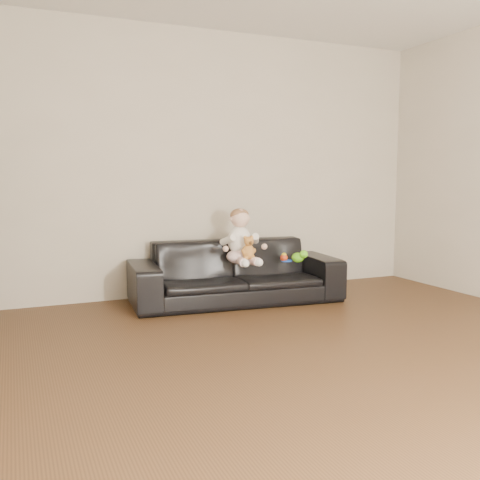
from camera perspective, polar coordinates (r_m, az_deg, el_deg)
name	(u,v)px	position (r m, az deg, el deg)	size (l,w,h in m)	color
floor	(354,392)	(3.08, 12.03, -15.58)	(5.50, 5.50, 0.00)	#4C311B
wall_back	(193,164)	(5.34, -5.03, 8.11)	(5.00, 5.00, 0.00)	beige
sofa	(236,272)	(5.03, -0.48, -3.40)	(1.94, 0.76, 0.57)	black
baby	(241,240)	(4.89, 0.07, 0.04)	(0.35, 0.43, 0.51)	#FCD5D5
teddy_bear	(248,248)	(4.76, 0.91, -0.85)	(0.13, 0.13, 0.21)	#BC7C35
toy_green	(298,258)	(5.02, 6.19, -1.87)	(0.11, 0.13, 0.09)	#5ECC18
toy_rattle	(284,258)	(5.06, 4.72, -1.91)	(0.07, 0.07, 0.07)	red
toy_blue_disc	(286,261)	(5.08, 4.98, -2.21)	(0.10, 0.10, 0.01)	blue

